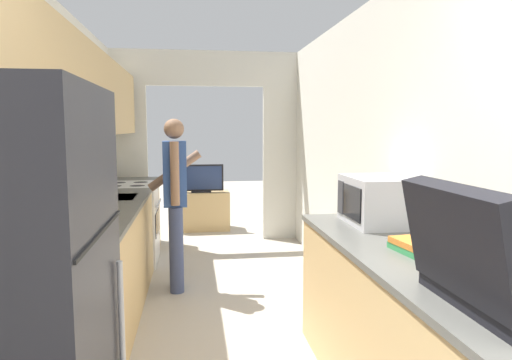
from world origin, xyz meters
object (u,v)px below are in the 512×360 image
object	(u,v)px
microwave	(377,201)
book_stack	(417,246)
person	(175,200)
suitcase	(493,270)
range_oven	(129,223)
tv_cabinet	(201,211)
television	(201,179)

from	to	relation	value
microwave	book_stack	bearing A→B (deg)	-95.66
person	microwave	world-z (taller)	person
person	suitcase	size ratio (longest dim) A/B	2.64
range_oven	tv_cabinet	world-z (taller)	range_oven
suitcase	book_stack	size ratio (longest dim) A/B	2.10
tv_cabinet	television	bearing A→B (deg)	-90.00
range_oven	television	xyz separation A→B (m)	(0.84, 1.52, 0.32)
range_oven	microwave	bearing A→B (deg)	-51.44
microwave	tv_cabinet	xyz separation A→B (m)	(-1.07, 3.96, -0.76)
book_stack	television	xyz separation A→B (m)	(-1.00, 4.60, -0.15)
suitcase	television	world-z (taller)	suitcase
tv_cabinet	person	bearing A→B (deg)	-96.29
person	tv_cabinet	xyz separation A→B (m)	(0.28, 2.52, -0.57)
book_stack	tv_cabinet	size ratio (longest dim) A/B	0.35
range_oven	microwave	xyz separation A→B (m)	(1.91, -2.39, 0.59)
range_oven	suitcase	distance (m)	4.20
range_oven	suitcase	size ratio (longest dim) A/B	1.70
book_stack	television	size ratio (longest dim) A/B	0.44
tv_cabinet	book_stack	bearing A→B (deg)	-77.84
microwave	tv_cabinet	distance (m)	4.17
range_oven	suitcase	world-z (taller)	suitcase
range_oven	tv_cabinet	distance (m)	1.78
suitcase	microwave	size ratio (longest dim) A/B	1.19
suitcase	television	distance (m)	5.39
range_oven	microwave	size ratio (longest dim) A/B	2.03
television	book_stack	bearing A→B (deg)	-77.73
tv_cabinet	range_oven	bearing A→B (deg)	-118.15
person	microwave	xyz separation A→B (m)	(1.35, -1.43, 0.19)
person	book_stack	size ratio (longest dim) A/B	5.54
television	tv_cabinet	bearing A→B (deg)	90.00
suitcase	book_stack	world-z (taller)	suitcase
range_oven	person	world-z (taller)	person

